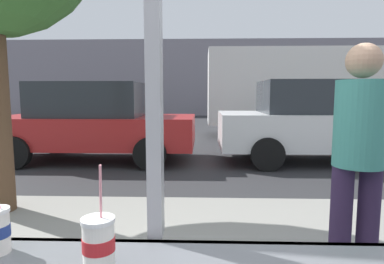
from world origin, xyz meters
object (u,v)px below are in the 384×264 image
at_px(box_truck, 311,90).
at_px(pedestrian, 358,152).
at_px(parked_car_red, 95,121).
at_px(parked_car_white, 323,121).
at_px(soda_cup_left, 99,243).

distance_m(box_truck, pedestrian, 9.61).
bearing_deg(pedestrian, box_truck, 73.89).
relative_size(parked_car_red, parked_car_white, 0.95).
height_order(soda_cup_left, parked_car_red, parked_car_red).
distance_m(soda_cup_left, box_truck, 11.22).
bearing_deg(pedestrian, parked_car_red, 124.73).
xyz_separation_m(soda_cup_left, pedestrian, (1.31, 1.26, 0.04)).
bearing_deg(pedestrian, soda_cup_left, -136.05).
bearing_deg(soda_cup_left, parked_car_white, 64.99).
height_order(parked_car_white, box_truck, box_truck).
bearing_deg(soda_cup_left, parked_car_red, 108.68).
xyz_separation_m(parked_car_red, pedestrian, (3.38, -4.87, 0.21)).
height_order(parked_car_red, box_truck, box_truck).
bearing_deg(parked_car_red, box_truck, 35.71).
height_order(parked_car_red, pedestrian, pedestrian).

